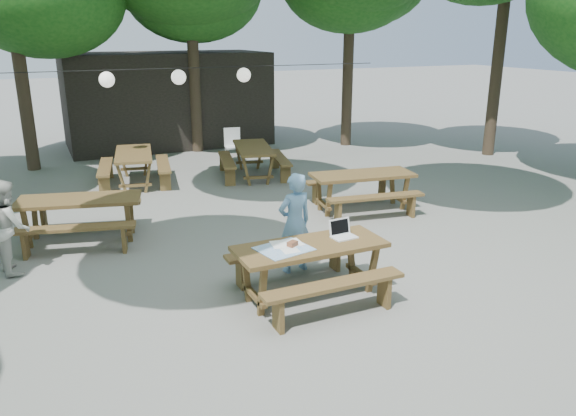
{
  "coord_description": "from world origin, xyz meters",
  "views": [
    {
      "loc": [
        -3.45,
        -7.08,
        3.42
      ],
      "look_at": [
        -0.31,
        -0.28,
        1.05
      ],
      "focal_mm": 35.0,
      "sensor_mm": 36.0,
      "label": 1
    }
  ],
  "objects_px": {
    "main_picnic_table": "(310,270)",
    "second_person": "(9,226)",
    "picnic_table_nw": "(81,219)",
    "plastic_chair": "(234,152)",
    "woman": "(295,223)"
  },
  "relations": [
    {
      "from": "main_picnic_table",
      "to": "plastic_chair",
      "type": "distance_m",
      "value": 8.38
    },
    {
      "from": "main_picnic_table",
      "to": "second_person",
      "type": "relative_size",
      "value": 1.44
    },
    {
      "from": "picnic_table_nw",
      "to": "plastic_chair",
      "type": "relative_size",
      "value": 2.47
    },
    {
      "from": "plastic_chair",
      "to": "woman",
      "type": "bearing_deg",
      "value": -93.33
    },
    {
      "from": "picnic_table_nw",
      "to": "second_person",
      "type": "distance_m",
      "value": 1.42
    },
    {
      "from": "main_picnic_table",
      "to": "second_person",
      "type": "bearing_deg",
      "value": 144.13
    },
    {
      "from": "main_picnic_table",
      "to": "picnic_table_nw",
      "type": "relative_size",
      "value": 0.9
    },
    {
      "from": "plastic_chair",
      "to": "picnic_table_nw",
      "type": "bearing_deg",
      "value": -123.96
    },
    {
      "from": "main_picnic_table",
      "to": "woman",
      "type": "relative_size",
      "value": 1.33
    },
    {
      "from": "picnic_table_nw",
      "to": "woman",
      "type": "bearing_deg",
      "value": -29.92
    },
    {
      "from": "main_picnic_table",
      "to": "woman",
      "type": "xyz_separation_m",
      "value": [
        0.19,
        0.87,
        0.36
      ]
    },
    {
      "from": "main_picnic_table",
      "to": "woman",
      "type": "height_order",
      "value": "woman"
    },
    {
      "from": "second_person",
      "to": "plastic_chair",
      "type": "distance_m",
      "value": 7.79
    },
    {
      "from": "picnic_table_nw",
      "to": "plastic_chair",
      "type": "xyz_separation_m",
      "value": [
        4.37,
        4.66,
        -0.13
      ]
    },
    {
      "from": "picnic_table_nw",
      "to": "woman",
      "type": "relative_size",
      "value": 1.49
    }
  ]
}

